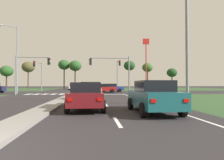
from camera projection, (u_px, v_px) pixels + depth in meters
ground_plane at (78, 92)px, 33.25m from camera, size 200.00×200.00×0.00m
grass_verge_far_right at (168, 89)px, 60.08m from camera, size 35.00×35.00×0.01m
median_island_near at (57, 103)px, 14.34m from camera, size 1.20×22.00×0.14m
median_island_far at (84, 89)px, 58.13m from camera, size 1.20×36.00×0.14m
lane_dash_near at (117, 122)px, 7.33m from camera, size 0.14×2.00×0.01m
lane_dash_second at (106, 105)px, 13.30m from camera, size 0.14×2.00×0.01m
lane_dash_third at (102, 98)px, 19.27m from camera, size 0.14×2.00×0.01m
edge_line_right at (145, 101)px, 15.99m from camera, size 0.14×24.00×0.01m
stop_bar_near at (102, 95)px, 26.65m from camera, size 6.40×0.50×0.01m
crosswalk_bar_near at (28, 94)px, 27.46m from camera, size 0.70×2.80×0.01m
crosswalk_bar_second at (37, 94)px, 27.57m from camera, size 0.70×2.80×0.01m
crosswalk_bar_third at (45, 94)px, 27.68m from camera, size 0.70×2.80×0.01m
crosswalk_bar_fourth at (54, 94)px, 27.79m from camera, size 0.70×2.80×0.01m
crosswalk_bar_fifth at (62, 94)px, 27.90m from camera, size 0.70×2.80×0.01m
crosswalk_bar_sixth at (70, 94)px, 28.01m from camera, size 0.70×2.80×0.01m
crosswalk_bar_seventh at (78, 94)px, 28.12m from camera, size 0.70×2.80×0.01m
crosswalk_bar_eighth at (86, 94)px, 28.23m from camera, size 0.70×2.80×0.01m
car_maroon_near at (86, 96)px, 10.91m from camera, size 1.96×4.34×1.51m
car_teal_second at (153, 96)px, 9.77m from camera, size 1.96×4.38×1.59m
car_white_third at (73, 87)px, 48.25m from camera, size 2.00×4.53×1.46m
car_blue_fourth at (111, 88)px, 35.45m from camera, size 4.42×2.01×1.50m
car_silver_sixth at (91, 91)px, 17.01m from camera, size 1.95×4.58×1.60m
car_red_seventh at (104, 88)px, 32.35m from camera, size 4.15×1.97×1.48m
traffic_signal_far_left at (39, 71)px, 37.21m from camera, size 0.32×5.44×5.72m
traffic_signal_near_left at (29, 67)px, 26.19m from camera, size 4.59×0.32×5.26m
traffic_signal_near_right at (114, 68)px, 27.28m from camera, size 5.68×0.32×5.28m
traffic_signal_far_right at (118, 70)px, 39.34m from camera, size 0.32×3.89×6.18m
street_lamp_near at (189, 16)px, 13.09m from camera, size 2.33×0.73×10.82m
street_lamp_second at (16, 56)px, 29.49m from camera, size 2.29×1.46×10.10m
pedestrian_at_median at (81, 85)px, 42.74m from camera, size 0.34×0.34×1.86m
fastfood_pole_sign at (146, 53)px, 55.90m from camera, size 1.80×0.40×14.36m
treeline_near at (7, 71)px, 61.31m from camera, size 3.96×3.96×7.18m
treeline_second at (28, 67)px, 61.12m from camera, size 3.88×3.88×8.41m
treeline_third at (64, 65)px, 62.70m from camera, size 3.73×3.73×9.19m
treeline_fourth at (75, 66)px, 61.26m from camera, size 3.87×3.87×8.78m
treeline_fifth at (129, 66)px, 65.05m from camera, size 3.74×3.74×9.12m
treeline_sixth at (148, 68)px, 67.47m from camera, size 3.65×3.65×8.71m
treeline_seventh at (172, 73)px, 65.18m from camera, size 3.39×3.39×6.65m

